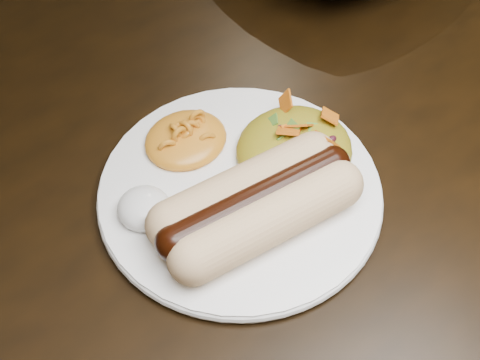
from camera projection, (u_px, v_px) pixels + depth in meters
table at (206, 159)px, 0.72m from camera, size 1.60×0.90×0.75m
plate at (240, 192)px, 0.57m from camera, size 0.31×0.31×0.01m
hotdog at (257, 204)px, 0.53m from camera, size 0.15×0.09×0.04m
mac_and_cheese at (185, 132)px, 0.58m from camera, size 0.09×0.08×0.03m
sour_cream at (143, 204)px, 0.54m from camera, size 0.06×0.06×0.03m
taco_salad at (295, 142)px, 0.57m from camera, size 0.10×0.10×0.05m
fork at (214, 238)px, 0.55m from camera, size 0.04×0.15×0.00m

